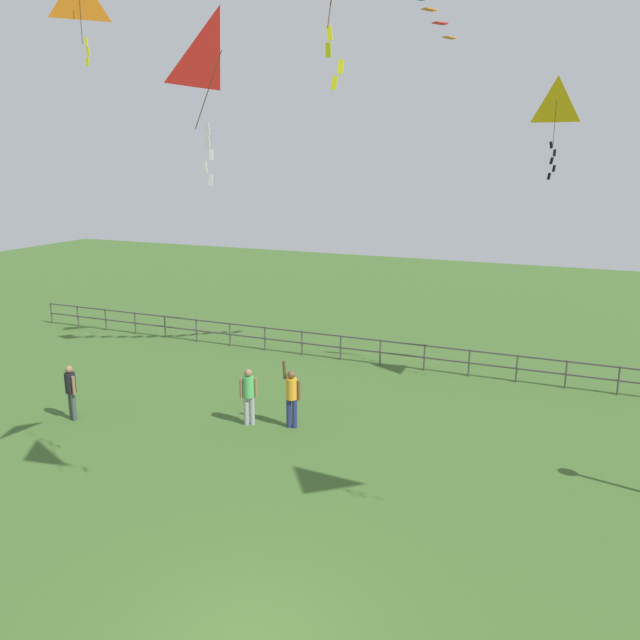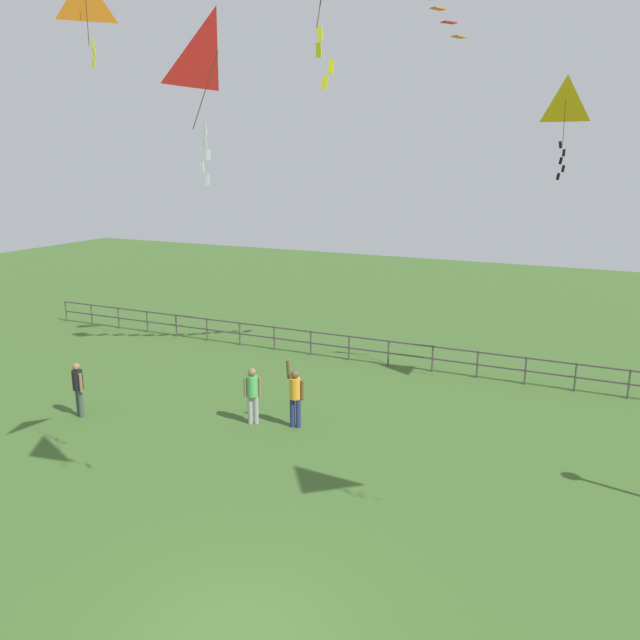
# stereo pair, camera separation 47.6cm
# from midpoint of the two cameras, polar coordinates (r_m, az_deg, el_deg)

# --- Properties ---
(person_0) EXTENTS (0.46, 0.30, 1.60)m
(person_0) POSITION_cam_midpoint_polar(r_m,az_deg,el_deg) (19.64, -19.92, -5.49)
(person_0) COLOR #3F4C47
(person_0) RESTS_ON ground_plane
(person_1) EXTENTS (0.52, 0.30, 1.93)m
(person_1) POSITION_cam_midpoint_polar(r_m,az_deg,el_deg) (17.74, -1.44, -6.54)
(person_1) COLOR navy
(person_1) RESTS_ON ground_plane
(person_3) EXTENTS (0.44, 0.30, 1.62)m
(person_3) POSITION_cam_midpoint_polar(r_m,az_deg,el_deg) (18.04, -5.21, -6.36)
(person_3) COLOR #99999E
(person_3) RESTS_ON ground_plane
(kite_5) EXTENTS (1.00, 0.78, 2.81)m
(kite_5) POSITION_cam_midpoint_polar(r_m,az_deg,el_deg) (20.13, 21.53, 17.41)
(kite_5) COLOR yellow
(kite_6) EXTENTS (1.07, 1.12, 2.91)m
(kite_6) POSITION_cam_midpoint_polar(r_m,az_deg,el_deg) (12.04, -7.85, 22.11)
(kite_6) COLOR red
(waterfront_railing) EXTENTS (36.02, 0.06, 0.95)m
(waterfront_railing) POSITION_cam_midpoint_polar(r_m,az_deg,el_deg) (22.65, 11.89, -3.17)
(waterfront_railing) COLOR #4C4742
(waterfront_railing) RESTS_ON ground_plane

